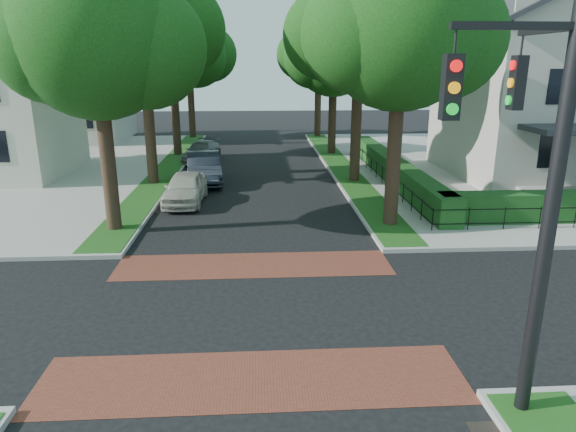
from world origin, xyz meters
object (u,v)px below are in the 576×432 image
object	(u,v)px
traffic_signal	(539,169)
parked_car_rear	(202,152)
parked_car_middle	(204,168)
parked_car_front	(185,188)

from	to	relation	value
traffic_signal	parked_car_rear	distance (m)	28.08
traffic_signal	parked_car_middle	distance (m)	21.74
traffic_signal	parked_car_middle	bearing A→B (deg)	111.10
parked_car_front	parked_car_rear	xyz separation A→B (m)	(-0.33, 10.85, -0.08)
traffic_signal	parked_car_rear	size ratio (longest dim) A/B	1.76
parked_car_front	parked_car_middle	xyz separation A→B (m)	(0.45, 4.34, 0.10)
traffic_signal	parked_car_middle	xyz separation A→B (m)	(-7.70, 19.96, -3.87)
traffic_signal	parked_car_middle	size ratio (longest dim) A/B	1.58
parked_car_front	parked_car_rear	world-z (taller)	parked_car_front
parked_car_front	parked_car_rear	distance (m)	10.86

